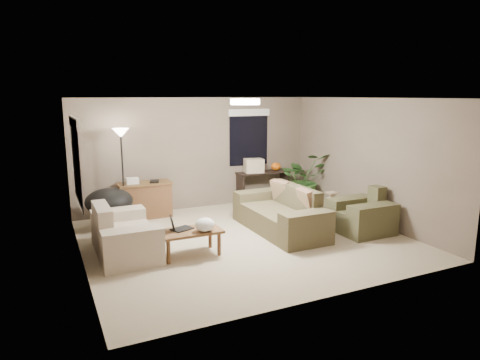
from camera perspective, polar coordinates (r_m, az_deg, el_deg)
name	(u,v)px	position (r m, az deg, el deg)	size (l,w,h in m)	color
room_shell	(245,171)	(7.47, 0.65, 1.23)	(5.50, 5.50, 5.50)	#C0AE8E
main_sofa	(281,216)	(8.21, 5.52, -4.75)	(0.95, 2.20, 0.85)	brown
throw_pillows	(293,196)	(8.25, 7.09, -2.16)	(0.32, 1.38, 0.47)	#8C7251
loveseat	(123,237)	(7.24, -15.32, -7.28)	(0.90, 1.60, 0.85)	beige
armchair	(361,216)	(8.43, 15.89, -4.69)	(0.95, 1.00, 0.85)	#4D4A2E
coffee_table	(190,234)	(6.97, -6.67, -7.16)	(1.00, 0.55, 0.42)	brown
laptop	(178,226)	(6.97, -8.27, -6.14)	(0.41, 0.34, 0.24)	black
plastic_bag	(205,225)	(6.84, -4.71, -5.96)	(0.31, 0.28, 0.22)	white
desk	(145,200)	(9.25, -12.52, -2.60)	(1.10, 0.50, 0.75)	brown
desk_papers	(137,181)	(9.12, -13.57, -0.12)	(0.70, 0.29, 0.12)	silver
console_table	(263,184)	(10.32, 3.07, -0.58)	(1.30, 0.40, 0.75)	black
pumpkin	(276,167)	(10.41, 4.80, 1.80)	(0.24, 0.24, 0.19)	orange
cardboard_box	(254,166)	(10.12, 1.85, 1.93)	(0.43, 0.32, 0.32)	beige
papasan_chair	(109,206)	(8.59, -17.03, -3.30)	(1.18, 1.18, 0.80)	black
floor_lamp	(121,144)	(8.79, -15.55, 4.63)	(0.32, 0.32, 1.91)	black
ceiling_fixture	(245,102)	(7.36, 0.67, 10.40)	(0.50, 0.50, 0.10)	white
houseplant	(302,184)	(10.18, 8.32, -0.58)	(1.12, 1.24, 0.97)	#2D5923
cat_scratching_post	(331,205)	(9.46, 12.10, -3.29)	(0.32, 0.32, 0.50)	tan
window_left	(75,146)	(6.98, -21.14, 4.20)	(0.05, 1.56, 1.33)	black
window_back	(249,128)	(10.18, 1.19, 6.95)	(1.06, 0.05, 1.33)	black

